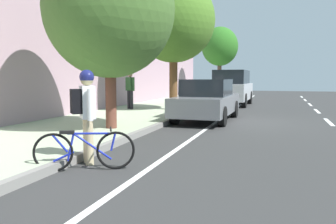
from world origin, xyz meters
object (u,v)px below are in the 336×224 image
Objects in this scene: parked_suv_silver_nearest at (232,87)px; street_tree_near_cyclist at (220,47)px; street_tree_far_end at (110,10)px; bicycle_at_curb at (84,150)px; pedestrian_on_phone at (130,88)px; parked_sedan_grey_second at (207,100)px; street_tree_mid_block at (173,21)px; cyclist_with_backpack at (86,107)px; fire_hydrant at (208,94)px.

street_tree_near_cyclist is at bearing -75.06° from parked_suv_silver_nearest.
parked_suv_silver_nearest is at bearing -99.79° from street_tree_far_end.
pedestrian_on_phone is (3.34, -9.41, 0.75)m from bicycle_at_curb.
parked_sedan_grey_second is 4.49m from street_tree_mid_block.
parked_sedan_grey_second is 7.10m from cyclist_with_backpack.
street_tree_near_cyclist is at bearing -98.74° from pedestrian_on_phone.
parked_suv_silver_nearest is 14.45m from cyclist_with_backpack.
parked_suv_silver_nearest reaches higher than pedestrian_on_phone.
street_tree_near_cyclist is at bearing -90.00° from street_tree_mid_block.
fire_hydrant is at bearing -12.10° from parked_suv_silver_nearest.
pedestrian_on_phone is at bearing -71.09° from street_tree_far_end.
parked_sedan_grey_second is 0.77× the size of street_tree_mid_block.
street_tree_near_cyclist is at bearing -85.82° from fire_hydrant.
cyclist_with_backpack is 4.24m from street_tree_far_end.
pedestrian_on_phone is (3.87, 5.46, 0.08)m from parked_suv_silver_nearest.
pedestrian_on_phone is at bearing 54.67° from parked_suv_silver_nearest.
fire_hydrant is at bearing -113.04° from pedestrian_on_phone.
parked_suv_silver_nearest is 0.91× the size of street_tree_far_end.
street_tree_mid_block is 6.86× the size of fire_hydrant.
street_tree_near_cyclist is 12.30m from street_tree_mid_block.
street_tree_mid_block is at bearing -82.80° from cyclist_with_backpack.
bicycle_at_curb is at bearing 93.62° from street_tree_near_cyclist.
pedestrian_on_phone reaches higher than cyclist_with_backpack.
street_tree_far_end is (-0.00, 6.05, -0.61)m from street_tree_mid_block.
parked_sedan_grey_second is 7.51m from bicycle_at_curb.
cyclist_with_backpack is 0.33× the size of street_tree_far_end.
fire_hydrant is (-0.50, -11.44, -2.87)m from street_tree_far_end.
fire_hydrant is (1.42, -0.30, -0.45)m from parked_suv_silver_nearest.
parked_sedan_grey_second is at bearing 153.90° from pedestrian_on_phone.
cyclist_with_backpack is (0.74, 14.43, 0.03)m from parked_suv_silver_nearest.
parked_sedan_grey_second is (-0.08, 7.39, -0.27)m from parked_suv_silver_nearest.
street_tree_near_cyclist is (2.00, -14.59, 3.19)m from parked_sedan_grey_second.
street_tree_far_end is (1.40, -3.73, 3.09)m from bicycle_at_curb.
bicycle_at_curb is 0.85m from cyclist_with_backpack.
fire_hydrant is (0.68, -14.74, -0.48)m from cyclist_with_backpack.
cyclist_with_backpack is at bearing 92.63° from fire_hydrant.
parked_sedan_grey_second is 4.41m from pedestrian_on_phone.
street_tree_near_cyclist is (1.40, -22.07, 3.59)m from bicycle_at_curb.
fire_hydrant is (-2.45, -5.76, -0.53)m from pedestrian_on_phone.
fire_hydrant is (-0.50, 6.90, -3.37)m from street_tree_near_cyclist.
street_tree_far_end is 6.45m from pedestrian_on_phone.
fire_hydrant is at bearing -86.63° from bicycle_at_curb.
parked_sedan_grey_second is 5.27× the size of fire_hydrant.
street_tree_mid_block is 3.56m from pedestrian_on_phone.
cyclist_with_backpack is 1.03× the size of pedestrian_on_phone.
parked_suv_silver_nearest is 2.82× the size of pedestrian_on_phone.
cyclist_with_backpack reaches higher than bicycle_at_curb.
parked_sedan_grey_second reaches higher than bicycle_at_curb.
parked_suv_silver_nearest is at bearing -125.33° from pedestrian_on_phone.
parked_suv_silver_nearest reaches higher than cyclist_with_backpack.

